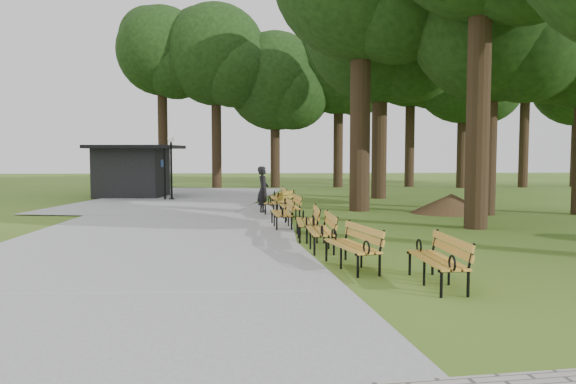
{
  "coord_description": "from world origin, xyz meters",
  "views": [
    {
      "loc": [
        -1.2,
        -14.01,
        2.29
      ],
      "look_at": [
        -0.21,
        2.94,
        1.1
      ],
      "focal_mm": 34.52,
      "sensor_mm": 36.0,
      "label": 1
    }
  ],
  "objects": [
    {
      "name": "bench_7",
      "position": [
        -0.29,
        8.9,
        0.44
      ],
      "size": [
        0.74,
        1.93,
        0.88
      ],
      "primitive_type": null,
      "rotation": [
        0.0,
        0.0,
        -1.52
      ],
      "color": "gold",
      "rests_on": "ground"
    },
    {
      "name": "bench_4",
      "position": [
        -0.41,
        2.94,
        0.44
      ],
      "size": [
        0.74,
        1.93,
        0.88
      ],
      "primitive_type": null,
      "rotation": [
        0.0,
        0.0,
        -1.52
      ],
      "color": "gold",
      "rests_on": "ground"
    },
    {
      "name": "bench_6",
      "position": [
        -0.32,
        6.9,
        0.44
      ],
      "size": [
        1.35,
        2.0,
        0.88
      ],
      "primitive_type": null,
      "rotation": [
        0.0,
        0.0,
        -1.99
      ],
      "color": "gold",
      "rests_on": "ground"
    },
    {
      "name": "tree_backdrop",
      "position": [
        6.7,
        22.85,
        8.16
      ],
      "size": [
        34.9,
        8.17,
        16.33
      ],
      "primitive_type": null,
      "color": "black",
      "rests_on": "ground"
    },
    {
      "name": "bench_0",
      "position": [
        1.93,
        -4.72,
        0.44
      ],
      "size": [
        0.69,
        1.92,
        0.88
      ],
      "primitive_type": null,
      "rotation": [
        0.0,
        0.0,
        -1.54
      ],
      "color": "gold",
      "rests_on": "ground"
    },
    {
      "name": "lawn_tree_4",
      "position": [
        5.08,
        13.82,
        8.57
      ],
      "size": [
        7.62,
        7.62,
        12.43
      ],
      "color": "black",
      "rests_on": "ground"
    },
    {
      "name": "kiosk",
      "position": [
        -7.65,
        15.27,
        1.35
      ],
      "size": [
        4.71,
        4.21,
        2.71
      ],
      "primitive_type": null,
      "rotation": [
        0.0,
        0.0,
        -0.11
      ],
      "color": "black",
      "rests_on": "ground"
    },
    {
      "name": "bench_1",
      "position": [
        0.7,
        -3.21,
        0.44
      ],
      "size": [
        1.06,
        2.0,
        0.88
      ],
      "primitive_type": null,
      "rotation": [
        0.0,
        0.0,
        -1.34
      ],
      "color": "gold",
      "rests_on": "ground"
    },
    {
      "name": "person",
      "position": [
        -0.91,
        7.16,
        0.9
      ],
      "size": [
        0.56,
        0.73,
        1.79
      ],
      "primitive_type": "imported",
      "rotation": [
        0.0,
        0.0,
        1.35
      ],
      "color": "black",
      "rests_on": "ground"
    },
    {
      "name": "ground",
      "position": [
        0.0,
        0.0,
        0.0
      ],
      "size": [
        100.0,
        100.0,
        0.0
      ],
      "primitive_type": "plane",
      "color": "#3F631C",
      "rests_on": "ground"
    },
    {
      "name": "lawn_tree_1",
      "position": [
        7.41,
        6.02,
        7.1
      ],
      "size": [
        5.98,
        5.98,
        10.13
      ],
      "color": "black",
      "rests_on": "ground"
    },
    {
      "name": "lamp_post",
      "position": [
        -5.29,
        13.17,
        2.26
      ],
      "size": [
        0.32,
        0.32,
        3.15
      ],
      "color": "black",
      "rests_on": "ground"
    },
    {
      "name": "bench_3",
      "position": [
        0.17,
        0.72,
        0.44
      ],
      "size": [
        0.71,
        1.92,
        0.88
      ],
      "primitive_type": null,
      "rotation": [
        0.0,
        0.0,
        -1.61
      ],
      "color": "gold",
      "rests_on": "ground"
    },
    {
      "name": "dirt_mound",
      "position": [
        6.3,
        6.7,
        0.37
      ],
      "size": [
        2.62,
        2.62,
        0.74
      ],
      "primitive_type": "cone",
      "color": "#47301C",
      "rests_on": "ground"
    },
    {
      "name": "bench_5",
      "position": [
        -0.03,
        4.98,
        0.44
      ],
      "size": [
        0.78,
        1.94,
        0.88
      ],
      "primitive_type": null,
      "rotation": [
        0.0,
        0.0,
        -1.5
      ],
      "color": "gold",
      "rests_on": "ground"
    },
    {
      "name": "path",
      "position": [
        -4.0,
        3.0,
        0.03
      ],
      "size": [
        12.0,
        38.0,
        0.06
      ],
      "primitive_type": "cube",
      "color": "gray",
      "rests_on": "ground"
    },
    {
      "name": "bench_2",
      "position": [
        0.32,
        -0.97,
        0.44
      ],
      "size": [
        0.66,
        1.91,
        0.88
      ],
      "primitive_type": null,
      "rotation": [
        0.0,
        0.0,
        -1.56
      ],
      "color": "gold",
      "rests_on": "ground"
    }
  ]
}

